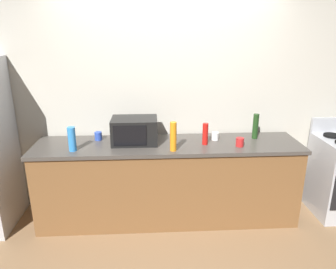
{
  "coord_description": "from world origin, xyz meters",
  "views": [
    {
      "loc": [
        -0.19,
        -2.8,
        2.06
      ],
      "look_at": [
        0.0,
        0.4,
        1.0
      ],
      "focal_mm": 34.15,
      "sensor_mm": 36.0,
      "label": 1
    }
  ],
  "objects_px": {
    "mug_red": "(240,142)",
    "mug_white": "(215,136)",
    "bottle_wine": "(255,126)",
    "bottle_hot_sauce": "(205,134)",
    "microwave": "(135,131)",
    "bottle_spray_cleaner": "(72,139)",
    "mug_blue": "(98,136)",
    "bottle_dish_soap": "(173,137)"
  },
  "relations": [
    {
      "from": "bottle_wine",
      "to": "bottle_dish_soap",
      "type": "relative_size",
      "value": 0.94
    },
    {
      "from": "bottle_dish_soap",
      "to": "mug_blue",
      "type": "relative_size",
      "value": 3.29
    },
    {
      "from": "mug_red",
      "to": "mug_white",
      "type": "bearing_deg",
      "value": 134.93
    },
    {
      "from": "bottle_hot_sauce",
      "to": "mug_blue",
      "type": "xyz_separation_m",
      "value": [
        -1.15,
        0.2,
        -0.07
      ]
    },
    {
      "from": "mug_white",
      "to": "bottle_spray_cleaner",
      "type": "bearing_deg",
      "value": -170.71
    },
    {
      "from": "bottle_hot_sauce",
      "to": "mug_red",
      "type": "xyz_separation_m",
      "value": [
        0.35,
        -0.08,
        -0.07
      ]
    },
    {
      "from": "bottle_spray_cleaner",
      "to": "bottle_dish_soap",
      "type": "height_order",
      "value": "bottle_dish_soap"
    },
    {
      "from": "bottle_dish_soap",
      "to": "microwave",
      "type": "bearing_deg",
      "value": 146.53
    },
    {
      "from": "bottle_wine",
      "to": "microwave",
      "type": "bearing_deg",
      "value": -177.1
    },
    {
      "from": "bottle_spray_cleaner",
      "to": "mug_white",
      "type": "relative_size",
      "value": 2.84
    },
    {
      "from": "mug_blue",
      "to": "bottle_dish_soap",
      "type": "bearing_deg",
      "value": -24.85
    },
    {
      "from": "bottle_wine",
      "to": "bottle_hot_sauce",
      "type": "distance_m",
      "value": 0.61
    },
    {
      "from": "bottle_spray_cleaner",
      "to": "mug_blue",
      "type": "bearing_deg",
      "value": 56.62
    },
    {
      "from": "bottle_spray_cleaner",
      "to": "bottle_hot_sauce",
      "type": "bearing_deg",
      "value": 4.65
    },
    {
      "from": "bottle_wine",
      "to": "bottle_dish_soap",
      "type": "xyz_separation_m",
      "value": [
        -0.94,
        -0.33,
        0.01
      ]
    },
    {
      "from": "bottle_wine",
      "to": "mug_blue",
      "type": "height_order",
      "value": "bottle_wine"
    },
    {
      "from": "bottle_spray_cleaner",
      "to": "bottle_wine",
      "type": "relative_size",
      "value": 0.89
    },
    {
      "from": "mug_white",
      "to": "bottle_wine",
      "type": "bearing_deg",
      "value": 3.75
    },
    {
      "from": "microwave",
      "to": "mug_red",
      "type": "bearing_deg",
      "value": -9.26
    },
    {
      "from": "microwave",
      "to": "bottle_spray_cleaner",
      "type": "height_order",
      "value": "microwave"
    },
    {
      "from": "microwave",
      "to": "bottle_hot_sauce",
      "type": "relative_size",
      "value": 2.09
    },
    {
      "from": "mug_white",
      "to": "mug_red",
      "type": "bearing_deg",
      "value": -45.07
    },
    {
      "from": "bottle_wine",
      "to": "mug_red",
      "type": "distance_m",
      "value": 0.35
    },
    {
      "from": "mug_white",
      "to": "mug_blue",
      "type": "xyz_separation_m",
      "value": [
        -1.28,
        0.07,
        0.0
      ]
    },
    {
      "from": "bottle_dish_soap",
      "to": "mug_red",
      "type": "bearing_deg",
      "value": 6.69
    },
    {
      "from": "bottle_wine",
      "to": "mug_white",
      "type": "relative_size",
      "value": 3.2
    },
    {
      "from": "bottle_spray_cleaner",
      "to": "microwave",
      "type": "bearing_deg",
      "value": 18.62
    },
    {
      "from": "bottle_hot_sauce",
      "to": "bottle_spray_cleaner",
      "type": "bearing_deg",
      "value": -175.35
    },
    {
      "from": "microwave",
      "to": "bottle_spray_cleaner",
      "type": "relative_size",
      "value": 1.95
    },
    {
      "from": "bottle_wine",
      "to": "mug_red",
      "type": "xyz_separation_m",
      "value": [
        -0.24,
        -0.25,
        -0.09
      ]
    },
    {
      "from": "microwave",
      "to": "mug_red",
      "type": "relative_size",
      "value": 5.29
    },
    {
      "from": "bottle_spray_cleaner",
      "to": "mug_white",
      "type": "bearing_deg",
      "value": 9.29
    },
    {
      "from": "bottle_dish_soap",
      "to": "mug_white",
      "type": "height_order",
      "value": "bottle_dish_soap"
    },
    {
      "from": "bottle_spray_cleaner",
      "to": "bottle_dish_soap",
      "type": "relative_size",
      "value": 0.83
    },
    {
      "from": "mug_blue",
      "to": "bottle_wine",
      "type": "bearing_deg",
      "value": -1.38
    },
    {
      "from": "microwave",
      "to": "mug_blue",
      "type": "relative_size",
      "value": 5.33
    },
    {
      "from": "microwave",
      "to": "bottle_wine",
      "type": "distance_m",
      "value": 1.33
    },
    {
      "from": "bottle_hot_sauce",
      "to": "bottle_dish_soap",
      "type": "bearing_deg",
      "value": -154.77
    },
    {
      "from": "bottle_dish_soap",
      "to": "mug_white",
      "type": "distance_m",
      "value": 0.58
    },
    {
      "from": "bottle_wine",
      "to": "bottle_hot_sauce",
      "type": "bearing_deg",
      "value": -164.48
    },
    {
      "from": "microwave",
      "to": "mug_blue",
      "type": "xyz_separation_m",
      "value": [
        -0.4,
        0.11,
        -0.09
      ]
    },
    {
      "from": "bottle_hot_sauce",
      "to": "microwave",
      "type": "bearing_deg",
      "value": 172.66
    }
  ]
}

